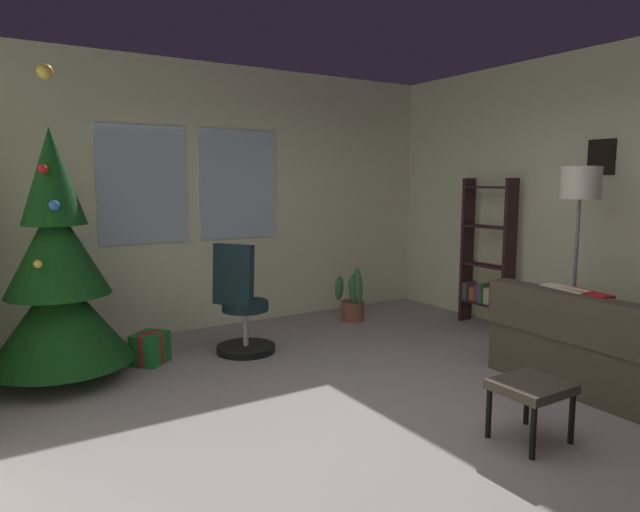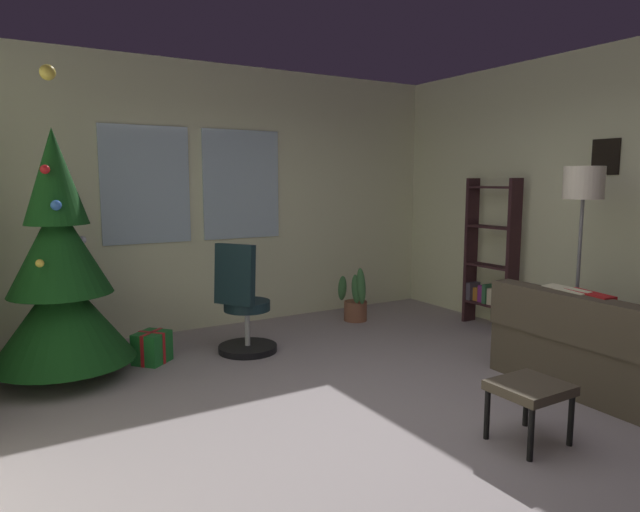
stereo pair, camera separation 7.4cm
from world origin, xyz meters
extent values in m
cube|color=#9F9496|center=(0.00, 0.00, -0.05)|extent=(5.28, 6.08, 0.10)
cube|color=beige|center=(0.00, 3.09, 1.44)|extent=(5.28, 0.10, 2.88)
cube|color=silver|center=(-0.92, 3.03, 1.58)|extent=(0.90, 0.03, 1.20)
cube|color=silver|center=(0.13, 3.03, 1.58)|extent=(0.90, 0.03, 1.20)
cube|color=beige|center=(2.69, 0.00, 1.44)|extent=(0.10, 6.08, 2.88)
cube|color=black|center=(2.63, 0.32, 1.85)|extent=(0.02, 0.27, 0.33)
cube|color=#493F31|center=(1.72, -0.56, 0.21)|extent=(0.91, 1.99, 0.42)
cube|color=#493F31|center=(1.38, -0.55, 0.60)|extent=(0.27, 1.97, 0.36)
cube|color=#493F31|center=(1.75, 0.35, 0.52)|extent=(0.85, 0.17, 0.20)
cube|color=#B1191B|center=(1.50, -0.34, 0.59)|extent=(0.21, 0.42, 0.40)
cube|color=beige|center=(1.51, -0.15, 0.59)|extent=(0.23, 0.42, 0.41)
cube|color=#493F31|center=(0.46, -0.65, 0.35)|extent=(0.43, 0.39, 0.06)
cylinder|color=black|center=(0.28, -0.81, 0.16)|extent=(0.04, 0.04, 0.32)
cylinder|color=black|center=(0.65, -0.81, 0.16)|extent=(0.04, 0.04, 0.32)
cylinder|color=black|center=(0.28, -0.48, 0.16)|extent=(0.04, 0.04, 0.32)
cylinder|color=black|center=(0.65, -0.48, 0.16)|extent=(0.04, 0.04, 0.32)
cylinder|color=#4C331E|center=(-1.87, 2.05, 0.08)|extent=(0.12, 0.12, 0.16)
cone|color=#124015|center=(-1.87, 2.05, 0.54)|extent=(1.12, 1.12, 0.76)
cone|color=#124015|center=(-1.87, 2.05, 1.10)|extent=(0.80, 0.80, 0.76)
cone|color=#124015|center=(-1.87, 2.05, 1.66)|extent=(0.49, 0.49, 0.76)
sphere|color=red|center=(-1.94, 1.91, 1.71)|extent=(0.07, 0.07, 0.07)
sphere|color=gold|center=(-2.03, 1.77, 1.02)|extent=(0.06, 0.06, 0.06)
sphere|color=silver|center=(-1.66, 2.27, 1.13)|extent=(0.07, 0.07, 0.07)
sphere|color=blue|center=(-1.89, 1.83, 1.44)|extent=(0.08, 0.08, 0.08)
sphere|color=#F2D14C|center=(-1.87, 2.05, 2.45)|extent=(0.12, 0.12, 0.12)
cube|color=red|center=(-1.50, 2.43, 0.08)|extent=(0.25, 0.23, 0.17)
cube|color=#EAD84C|center=(-1.50, 2.43, 0.08)|extent=(0.05, 0.23, 0.18)
cube|color=#EAD84C|center=(-1.50, 2.43, 0.08)|extent=(0.25, 0.05, 0.18)
cube|color=#1E722D|center=(-1.15, 2.12, 0.14)|extent=(0.38, 0.38, 0.28)
cube|color=red|center=(-1.15, 2.12, 0.14)|extent=(0.20, 0.22, 0.29)
cube|color=red|center=(-1.15, 2.12, 0.14)|extent=(0.25, 0.22, 0.29)
cylinder|color=black|center=(-0.28, 1.99, 0.03)|extent=(0.56, 0.56, 0.06)
cylinder|color=#B2B2B7|center=(-0.28, 1.99, 0.25)|extent=(0.05, 0.05, 0.39)
cylinder|color=black|center=(-0.28, 1.99, 0.45)|extent=(0.44, 0.44, 0.09)
cube|color=black|center=(-0.44, 1.88, 0.78)|extent=(0.31, 0.40, 0.56)
cube|color=#321A1E|center=(2.42, 1.15, 0.83)|extent=(0.18, 0.04, 1.65)
cube|color=#321A1E|center=(2.42, 1.75, 0.83)|extent=(0.18, 0.04, 1.65)
cube|color=#321A1E|center=(2.42, 1.45, 0.25)|extent=(0.18, 0.56, 0.02)
cube|color=#321A1E|center=(2.42, 1.45, 0.68)|extent=(0.18, 0.56, 0.02)
cube|color=#321A1E|center=(2.42, 1.45, 1.12)|extent=(0.18, 0.56, 0.02)
cube|color=#321A1E|center=(2.42, 1.45, 1.55)|extent=(0.18, 0.56, 0.02)
cube|color=#A51E27|center=(2.44, 1.24, 0.36)|extent=(0.13, 0.07, 0.21)
cube|color=navy|center=(2.43, 1.31, 0.35)|extent=(0.16, 0.05, 0.18)
cube|color=beige|center=(2.43, 1.39, 0.35)|extent=(0.15, 0.08, 0.18)
cube|color=#316942|center=(2.43, 1.47, 0.37)|extent=(0.16, 0.05, 0.21)
cube|color=#81287C|center=(2.44, 1.54, 0.36)|extent=(0.14, 0.07, 0.19)
cube|color=#B76D24|center=(2.45, 1.63, 0.34)|extent=(0.13, 0.06, 0.15)
cube|color=#494451|center=(2.42, 1.71, 0.36)|extent=(0.17, 0.08, 0.20)
cylinder|color=slate|center=(2.07, 0.15, 0.01)|extent=(0.28, 0.28, 0.03)
cylinder|color=slate|center=(2.07, 0.15, 0.75)|extent=(0.03, 0.03, 1.44)
cylinder|color=silver|center=(2.07, 0.15, 1.61)|extent=(0.34, 0.34, 0.28)
cylinder|color=brown|center=(1.29, 2.44, 0.11)|extent=(0.27, 0.27, 0.23)
ellipsoid|color=#396E3B|center=(1.24, 2.26, 0.44)|extent=(0.17, 0.14, 0.44)
ellipsoid|color=#396E3B|center=(1.17, 2.54, 0.38)|extent=(0.16, 0.20, 0.32)
ellipsoid|color=#396E3B|center=(1.22, 2.33, 0.40)|extent=(0.17, 0.15, 0.35)
camera|label=1|loc=(-2.42, -2.77, 1.63)|focal=31.29mm
camera|label=2|loc=(-2.36, -2.81, 1.63)|focal=31.29mm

